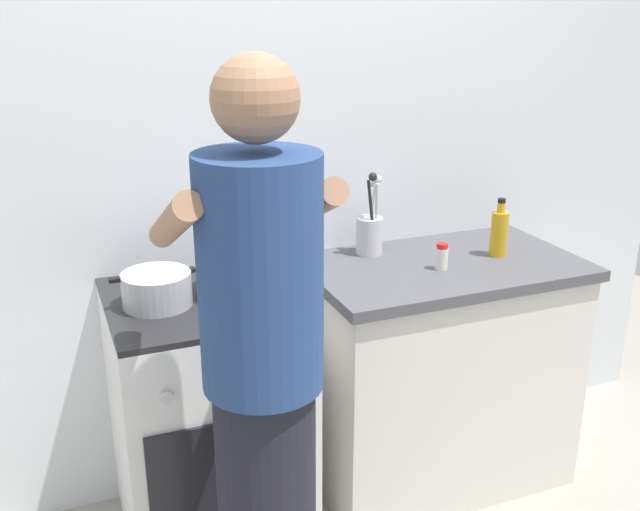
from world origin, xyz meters
name	(u,v)px	position (x,y,z in m)	size (l,w,h in m)	color
back_wall	(320,157)	(0.20, 0.50, 1.25)	(3.20, 0.10, 2.50)	silver
countertop	(437,371)	(0.55, 0.15, 0.45)	(1.00, 0.60, 0.90)	silver
stove_range	(208,419)	(-0.35, 0.15, 0.45)	(0.60, 0.62, 0.90)	white
pot	(157,289)	(-0.49, 0.14, 0.95)	(0.28, 0.22, 0.11)	#B2B2B7
mixing_bowl	(243,277)	(-0.21, 0.15, 0.95)	(0.31, 0.31, 0.09)	#B7B7BC
utensil_crock	(370,231)	(0.34, 0.34, 0.99)	(0.10, 0.10, 0.32)	silver
spice_bottle	(442,257)	(0.50, 0.09, 0.95)	(0.04, 0.04, 0.10)	silver
oil_bottle	(499,232)	(0.77, 0.14, 0.99)	(0.06, 0.06, 0.22)	gold
person	(263,396)	(-0.33, -0.45, 0.86)	(0.41, 0.50, 1.70)	black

